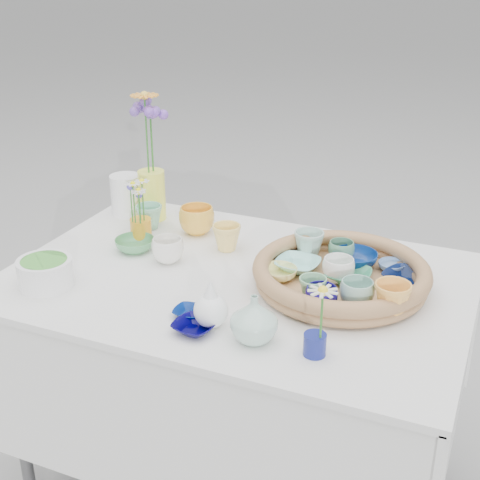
% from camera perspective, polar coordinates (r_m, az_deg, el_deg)
% --- Properties ---
extents(wicker_tray, '(0.47, 0.47, 0.08)m').
position_cam_1_polar(wicker_tray, '(1.80, 8.61, -3.01)').
color(wicker_tray, '#8C6342').
rests_on(wicker_tray, display_table).
extents(tray_ceramic_0, '(0.16, 0.16, 0.04)m').
position_cam_1_polar(tray_ceramic_0, '(1.90, 9.78, -1.62)').
color(tray_ceramic_0, navy).
rests_on(tray_ceramic_0, wicker_tray).
extents(tray_ceramic_1, '(0.15, 0.15, 0.03)m').
position_cam_1_polar(tray_ceramic_1, '(1.83, 13.95, -3.19)').
color(tray_ceramic_1, '#07133C').
rests_on(tray_ceramic_1, wicker_tray).
extents(tray_ceramic_2, '(0.10, 0.10, 0.08)m').
position_cam_1_polar(tray_ceramic_2, '(1.66, 12.84, -4.95)').
color(tray_ceramic_2, '#FFB24D').
rests_on(tray_ceramic_2, wicker_tray).
extents(tray_ceramic_3, '(0.13, 0.13, 0.03)m').
position_cam_1_polar(tray_ceramic_3, '(1.81, 9.19, -3.04)').
color(tray_ceramic_3, '#378E64').
rests_on(tray_ceramic_3, wicker_tray).
extents(tray_ceramic_4, '(0.08, 0.08, 0.07)m').
position_cam_1_polar(tray_ceramic_4, '(1.69, 6.22, -4.23)').
color(tray_ceramic_4, '#79B682').
rests_on(tray_ceramic_4, wicker_tray).
extents(tray_ceramic_5, '(0.13, 0.13, 0.03)m').
position_cam_1_polar(tray_ceramic_5, '(1.86, 4.94, -2.13)').
color(tray_ceramic_5, '#93E3DA').
rests_on(tray_ceramic_5, wicker_tray).
extents(tray_ceramic_6, '(0.11, 0.11, 0.08)m').
position_cam_1_polar(tray_ceramic_6, '(1.92, 5.90, -0.39)').
color(tray_ceramic_6, '#A9CEC2').
rests_on(tray_ceramic_6, wicker_tray).
extents(tray_ceramic_7, '(0.09, 0.09, 0.07)m').
position_cam_1_polar(tray_ceramic_7, '(1.80, 8.39, -2.55)').
color(tray_ceramic_7, white).
rests_on(tray_ceramic_7, wicker_tray).
extents(tray_ceramic_8, '(0.08, 0.08, 0.02)m').
position_cam_1_polar(tray_ceramic_8, '(1.90, 12.82, -2.20)').
color(tray_ceramic_8, '#6F95C9').
rests_on(tray_ceramic_8, wicker_tray).
extents(tray_ceramic_9, '(0.09, 0.09, 0.06)m').
position_cam_1_polar(tray_ceramic_9, '(1.66, 6.94, -4.96)').
color(tray_ceramic_9, navy).
rests_on(tray_ceramic_9, wicker_tray).
extents(tray_ceramic_10, '(0.12, 0.12, 0.03)m').
position_cam_1_polar(tray_ceramic_10, '(1.81, 3.36, -2.85)').
color(tray_ceramic_10, '#FFF490').
rests_on(tray_ceramic_10, wicker_tray).
extents(tray_ceramic_11, '(0.11, 0.11, 0.07)m').
position_cam_1_polar(tray_ceramic_11, '(1.69, 9.94, -4.51)').
color(tray_ceramic_11, '#8CBCAD').
rests_on(tray_ceramic_11, wicker_tray).
extents(tray_ceramic_12, '(0.09, 0.09, 0.06)m').
position_cam_1_polar(tray_ceramic_12, '(1.92, 8.63, -0.94)').
color(tray_ceramic_12, '#56916F').
rests_on(tray_ceramic_12, wicker_tray).
extents(loose_ceramic_0, '(0.12, 0.12, 0.09)m').
position_cam_1_polar(loose_ceramic_0, '(2.12, -3.71, 1.70)').
color(loose_ceramic_0, yellow).
rests_on(loose_ceramic_0, display_table).
extents(loose_ceramic_1, '(0.11, 0.11, 0.08)m').
position_cam_1_polar(loose_ceramic_1, '(2.00, -1.15, 0.23)').
color(loose_ceramic_1, '#FFDB70').
rests_on(loose_ceramic_1, display_table).
extents(loose_ceramic_2, '(0.15, 0.15, 0.04)m').
position_cam_1_polar(loose_ceramic_2, '(2.03, -8.96, -0.40)').
color(loose_ceramic_2, '#4F995F').
rests_on(loose_ceramic_2, display_table).
extents(loose_ceramic_3, '(0.11, 0.11, 0.07)m').
position_cam_1_polar(loose_ceramic_3, '(1.94, -6.19, -0.87)').
color(loose_ceramic_3, white).
rests_on(loose_ceramic_3, display_table).
extents(loose_ceramic_4, '(0.08, 0.08, 0.02)m').
position_cam_1_polar(loose_ceramic_4, '(1.67, -4.39, -6.17)').
color(loose_ceramic_4, navy).
rests_on(loose_ceramic_4, display_table).
extents(loose_ceramic_5, '(0.10, 0.10, 0.08)m').
position_cam_1_polar(loose_ceramic_5, '(2.18, -7.75, 1.98)').
color(loose_ceramic_5, '#7DC6A3').
rests_on(loose_ceramic_5, display_table).
extents(loose_ceramic_6, '(0.11, 0.11, 0.02)m').
position_cam_1_polar(loose_ceramic_6, '(1.61, -3.92, -7.41)').
color(loose_ceramic_6, '#030040').
rests_on(loose_ceramic_6, display_table).
extents(fluted_bowl, '(0.16, 0.16, 0.08)m').
position_cam_1_polar(fluted_bowl, '(1.87, -16.28, -2.70)').
color(fluted_bowl, white).
rests_on(fluted_bowl, display_table).
extents(bud_vase_paleblue, '(0.10, 0.10, 0.13)m').
position_cam_1_polar(bud_vase_paleblue, '(1.60, -2.51, -5.33)').
color(bud_vase_paleblue, white).
rests_on(bud_vase_paleblue, display_table).
extents(bud_vase_seafoam, '(0.12, 0.12, 0.12)m').
position_cam_1_polar(bud_vase_seafoam, '(1.55, 1.21, -6.71)').
color(bud_vase_seafoam, '#ADD3C2').
rests_on(bud_vase_seafoam, display_table).
extents(bud_vase_cobalt, '(0.07, 0.07, 0.05)m').
position_cam_1_polar(bud_vase_cobalt, '(1.52, 6.40, -8.86)').
color(bud_vase_cobalt, navy).
rests_on(bud_vase_cobalt, display_table).
extents(single_daisy, '(0.09, 0.09, 0.14)m').
position_cam_1_polar(single_daisy, '(1.47, 6.98, -6.34)').
color(single_daisy, beige).
rests_on(single_daisy, bud_vase_cobalt).
extents(tall_vase_yellow, '(0.10, 0.10, 0.17)m').
position_cam_1_polar(tall_vase_yellow, '(2.24, -7.51, 3.83)').
color(tall_vase_yellow, '#F7FF4E').
rests_on(tall_vase_yellow, display_table).
extents(gerbera, '(0.13, 0.13, 0.27)m').
position_cam_1_polar(gerbera, '(2.16, -7.97, 8.88)').
color(gerbera, '#FDA02F').
rests_on(gerbera, tall_vase_yellow).
extents(hydrangea, '(0.10, 0.10, 0.28)m').
position_cam_1_polar(hydrangea, '(2.18, -7.55, 8.39)').
color(hydrangea, '#6E4AAE').
rests_on(hydrangea, tall_vase_yellow).
extents(white_pitcher, '(0.15, 0.11, 0.14)m').
position_cam_1_polar(white_pitcher, '(2.30, -9.71, 3.82)').
color(white_pitcher, white).
rests_on(white_pitcher, display_table).
extents(daisy_cup, '(0.08, 0.08, 0.07)m').
position_cam_1_polar(daisy_cup, '(2.09, -8.44, 0.90)').
color(daisy_cup, orange).
rests_on(daisy_cup, display_table).
extents(daisy_posy, '(0.09, 0.09, 0.14)m').
position_cam_1_polar(daisy_posy, '(2.04, -8.76, 3.39)').
color(daisy_posy, white).
rests_on(daisy_posy, daisy_cup).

